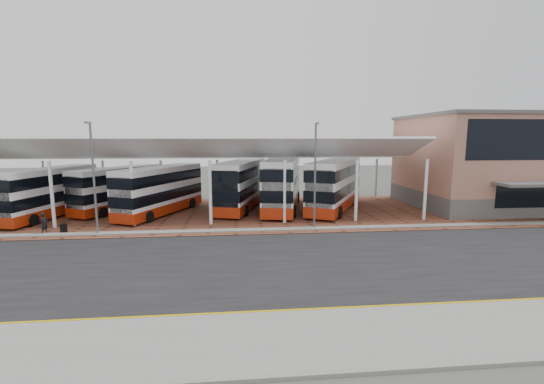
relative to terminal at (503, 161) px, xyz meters
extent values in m
plane|color=#42443F|center=(-23.00, -13.92, -4.66)|extent=(140.00, 140.00, 0.00)
cube|color=black|center=(-23.00, -14.92, -4.65)|extent=(120.00, 14.00, 0.02)
cube|color=brown|center=(-21.00, -0.92, -4.63)|extent=(72.00, 16.00, 0.06)
cube|color=slate|center=(-23.00, -22.92, -4.59)|extent=(120.00, 4.00, 0.14)
cube|color=slate|center=(-23.00, -7.72, -4.59)|extent=(120.00, 0.80, 0.14)
cube|color=#CFA600|center=(-23.00, -20.92, -4.63)|extent=(120.00, 0.12, 0.01)
cube|color=#CFA600|center=(-23.00, -20.62, -4.63)|extent=(120.00, 0.12, 0.01)
cylinder|color=white|center=(-47.00, 5.58, -2.36)|extent=(0.26, 0.26, 4.60)
cylinder|color=white|center=(-41.00, -5.42, -2.06)|extent=(0.26, 0.26, 5.20)
cylinder|color=white|center=(-41.00, 5.58, -2.36)|extent=(0.26, 0.26, 4.60)
cylinder|color=white|center=(-35.00, -5.42, -2.06)|extent=(0.26, 0.26, 5.20)
cylinder|color=white|center=(-35.00, 5.58, -2.36)|extent=(0.26, 0.26, 4.60)
cylinder|color=white|center=(-29.00, -5.42, -2.06)|extent=(0.26, 0.26, 5.20)
cylinder|color=white|center=(-29.00, 5.58, -2.36)|extent=(0.26, 0.26, 4.60)
cylinder|color=white|center=(-23.00, -5.42, -2.06)|extent=(0.26, 0.26, 5.20)
cylinder|color=white|center=(-23.00, 5.58, -2.36)|extent=(0.26, 0.26, 4.60)
cylinder|color=white|center=(-17.00, -5.42, -2.06)|extent=(0.26, 0.26, 5.20)
cylinder|color=white|center=(-17.00, 5.58, -2.36)|extent=(0.26, 0.26, 4.60)
cylinder|color=white|center=(-11.00, -5.42, -2.06)|extent=(0.26, 0.26, 5.20)
cylinder|color=white|center=(-11.00, 5.58, -2.36)|extent=(0.26, 0.26, 4.60)
cube|color=white|center=(-29.00, -3.22, 1.44)|extent=(37.00, 4.95, 1.95)
cube|color=white|center=(-29.00, 2.38, 1.24)|extent=(37.00, 7.12, 1.43)
cube|color=#575452|center=(0.00, 0.08, -3.76)|extent=(18.00, 12.00, 1.80)
cube|color=#AC7460|center=(0.00, 0.08, 0.74)|extent=(18.00, 12.00, 7.20)
cube|color=#575452|center=(0.00, 0.08, 4.44)|extent=(18.40, 12.40, 0.30)
cylinder|color=#595E62|center=(-37.00, -7.62, -0.66)|extent=(0.16, 0.16, 8.00)
cube|color=#595E62|center=(-37.00, -7.92, 3.34)|extent=(0.15, 0.90, 0.15)
cylinder|color=#595E62|center=(-21.00, -7.62, -0.66)|extent=(0.16, 0.16, 8.00)
cube|color=#595E62|center=(-21.00, -7.92, 3.34)|extent=(0.15, 0.90, 0.15)
cube|color=white|center=(-43.31, -1.13, -2.33)|extent=(4.74, 10.66, 4.07)
cube|color=#9E240A|center=(-43.31, -1.13, -3.98)|extent=(4.78, 10.71, 0.85)
cube|color=black|center=(-43.31, -1.13, -2.76)|extent=(4.78, 10.71, 0.90)
cube|color=black|center=(-43.31, -1.13, -1.24)|extent=(4.78, 10.71, 0.90)
cylinder|color=black|center=(-45.24, -4.08, -4.13)|extent=(0.48, 0.98, 0.95)
cylinder|color=black|center=(-42.95, -4.64, -4.13)|extent=(0.48, 0.98, 0.95)
cylinder|color=black|center=(-43.68, 2.39, -4.13)|extent=(0.48, 0.98, 0.95)
cylinder|color=black|center=(-41.38, 1.83, -4.13)|extent=(0.48, 0.98, 0.95)
cube|color=white|center=(-38.07, 1.36, -2.42)|extent=(6.77, 9.88, 3.91)
cube|color=#9E240A|center=(-38.07, 1.36, -4.01)|extent=(6.81, 9.93, 0.82)
cube|color=black|center=(-38.07, 1.36, -2.83)|extent=(6.81, 9.93, 0.86)
cube|color=black|center=(-38.07, 1.36, -1.37)|extent=(6.81, 9.93, 0.86)
cube|color=black|center=(-40.43, -2.99, -2.51)|extent=(1.84, 1.05, 3.27)
cylinder|color=black|center=(-40.60, -0.91, -4.14)|extent=(0.66, 0.92, 0.91)
cylinder|color=black|center=(-38.60, -1.99, -4.14)|extent=(0.66, 0.92, 0.91)
cylinder|color=black|center=(-37.55, 4.72, -4.14)|extent=(0.66, 0.92, 0.91)
cylinder|color=black|center=(-35.55, 3.64, -4.14)|extent=(0.66, 0.92, 0.91)
cube|color=white|center=(-33.81, -0.80, -2.32)|extent=(6.42, 10.50, 4.08)
cube|color=#9E240A|center=(-33.81, -0.80, -3.98)|extent=(6.47, 10.55, 0.85)
cube|color=black|center=(-33.81, -0.80, -2.75)|extent=(6.47, 10.55, 0.90)
cube|color=black|center=(-33.81, -0.80, -1.23)|extent=(6.47, 10.55, 0.90)
cube|color=black|center=(-35.92, -5.52, -2.42)|extent=(1.99, 0.96, 3.42)
cylinder|color=black|center=(-36.25, -3.37, -4.12)|extent=(0.63, 0.98, 0.95)
cylinder|color=black|center=(-34.09, -4.34, -4.12)|extent=(0.63, 0.98, 0.95)
cylinder|color=black|center=(-33.53, 2.73, -4.12)|extent=(0.63, 0.98, 0.95)
cylinder|color=black|center=(-31.36, 1.77, -4.12)|extent=(0.63, 0.98, 0.95)
cube|color=white|center=(-26.43, 1.16, -2.13)|extent=(5.44, 11.59, 4.42)
cube|color=#9E240A|center=(-26.43, 1.16, -3.93)|extent=(5.50, 11.64, 0.93)
cube|color=black|center=(-26.43, 1.16, -2.59)|extent=(5.50, 11.64, 0.98)
cube|color=black|center=(-26.43, 1.16, -0.95)|extent=(5.50, 11.64, 0.98)
cube|color=black|center=(-27.90, -4.25, -2.23)|extent=(2.26, 0.71, 3.70)
cylinder|color=black|center=(-28.62, -1.99, -4.08)|extent=(0.55, 1.07, 1.03)
cylinder|color=black|center=(-26.14, -2.67, -4.08)|extent=(0.55, 1.07, 1.03)
cylinder|color=black|center=(-26.72, 4.99, -4.08)|extent=(0.55, 1.07, 1.03)
cylinder|color=black|center=(-24.24, 4.32, -4.08)|extent=(0.55, 1.07, 1.03)
cube|color=white|center=(-22.44, 0.49, -2.00)|extent=(5.14, 12.24, 4.67)
cube|color=#9E240A|center=(-22.44, 0.49, -3.89)|extent=(5.19, 12.29, 0.98)
cube|color=black|center=(-22.44, 0.49, -2.48)|extent=(5.19, 12.29, 1.03)
cube|color=black|center=(-22.44, 0.49, -0.75)|extent=(5.19, 12.29, 1.03)
cube|color=black|center=(-23.67, -5.29, -2.10)|extent=(2.41, 0.61, 3.91)
cylinder|color=black|center=(-24.56, -2.96, -4.06)|extent=(0.52, 1.12, 1.08)
cylinder|color=black|center=(-21.91, -3.53, -4.06)|extent=(0.52, 1.12, 1.08)
cylinder|color=black|center=(-22.97, 4.51, -4.06)|extent=(0.52, 1.12, 1.08)
cylinder|color=black|center=(-20.31, 3.94, -4.06)|extent=(0.52, 1.12, 1.08)
cube|color=white|center=(-17.44, -0.35, -2.07)|extent=(7.81, 11.43, 4.52)
cube|color=#9E240A|center=(-17.44, -0.35, -3.92)|extent=(7.87, 11.49, 0.95)
cube|color=black|center=(-17.44, -0.35, -2.55)|extent=(7.87, 11.49, 1.00)
cube|color=black|center=(-17.44, -0.35, -0.86)|extent=(7.87, 11.49, 1.00)
cube|color=black|center=(-20.16, -5.40, -2.18)|extent=(2.13, 1.22, 3.79)
cylinder|color=black|center=(-20.35, -2.99, -4.07)|extent=(0.76, 1.07, 1.05)
cylinder|color=black|center=(-18.04, -4.24, -4.07)|extent=(0.76, 1.07, 1.05)
cylinder|color=black|center=(-16.83, 3.53, -4.07)|extent=(0.76, 1.07, 1.05)
cylinder|color=black|center=(-14.52, 2.28, -4.07)|extent=(0.76, 1.07, 1.05)
imported|color=black|center=(-40.77, -7.34, -3.82)|extent=(0.54, 0.66, 1.57)
cube|color=black|center=(-39.52, -7.23, -4.27)|extent=(0.39, 0.28, 0.67)
camera|label=1|loc=(-26.85, -34.40, 2.30)|focal=24.00mm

